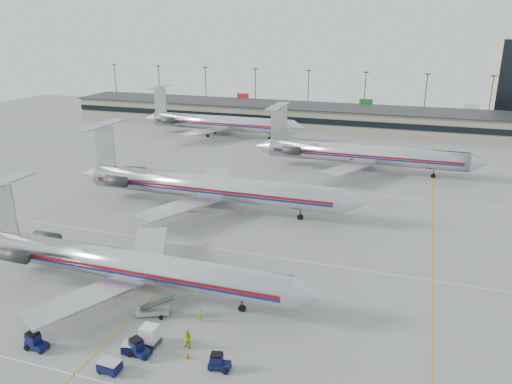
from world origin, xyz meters
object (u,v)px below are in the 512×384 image
at_px(jet_second_row, 206,186).
at_px(belt_loader, 153,310).
at_px(jet_foreground, 126,264).
at_px(tug_center, 138,348).
at_px(uld_container, 150,335).

relative_size(jet_second_row, belt_loader, 12.00).
relative_size(jet_foreground, belt_loader, 10.49).
height_order(jet_second_row, belt_loader, jet_second_row).
distance_m(tug_center, uld_container, 1.89).
bearing_deg(uld_container, jet_foreground, 133.41).
bearing_deg(jet_second_row, uld_container, -74.36).
xyz_separation_m(jet_foreground, uld_container, (7.68, -8.27, -2.37)).
bearing_deg(uld_container, tug_center, -93.02).
xyz_separation_m(tug_center, uld_container, (0.12, 1.88, 0.18)).
xyz_separation_m(uld_container, belt_loader, (-2.22, 4.57, -0.40)).
distance_m(uld_container, belt_loader, 5.09).
distance_m(jet_foreground, jet_second_row, 27.89).
relative_size(jet_foreground, uld_container, 22.63).
xyz_separation_m(jet_foreground, belt_loader, (5.45, -3.70, -2.77)).
bearing_deg(jet_foreground, belt_loader, -34.20).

